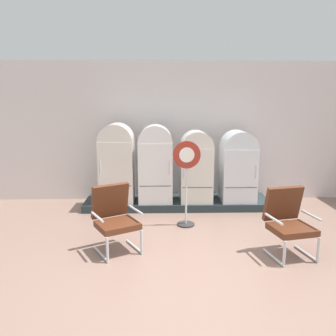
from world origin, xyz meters
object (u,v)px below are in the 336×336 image
refrigerator_0 (117,161)px  armchair_left (115,216)px  sign_stand (186,183)px  refrigerator_2 (196,165)px  refrigerator_3 (238,164)px  armchair_right (288,219)px  refrigerator_1 (155,162)px

refrigerator_0 → armchair_left: bearing=-84.3°
armchair_left → sign_stand: 1.55m
refrigerator_2 → sign_stand: bearing=-105.4°
refrigerator_3 → armchair_right: (0.25, -2.28, -0.39)m
refrigerator_2 → armchair_left: bearing=-125.6°
armchair_left → sign_stand: sign_stand is taller
refrigerator_0 → refrigerator_3: bearing=-0.2°
refrigerator_1 → armchair_left: bearing=-106.5°
armchair_left → refrigerator_2: bearing=54.4°
refrigerator_0 → refrigerator_3: refrigerator_0 is taller
refrigerator_1 → refrigerator_2: bearing=-0.1°
refrigerator_3 → armchair_left: size_ratio=1.47×
refrigerator_0 → refrigerator_3: 2.53m
refrigerator_1 → sign_stand: refrigerator_1 is taller
refrigerator_0 → refrigerator_1: (0.80, -0.05, -0.02)m
refrigerator_0 → armchair_right: (2.78, -2.28, -0.48)m
sign_stand → refrigerator_1: bearing=118.8°
refrigerator_0 → refrigerator_1: size_ratio=1.02×
armchair_left → armchair_right: size_ratio=1.00×
armchair_left → refrigerator_0: bearing=95.7°
refrigerator_3 → armchair_left: bearing=-138.5°
refrigerator_0 → refrigerator_2: (1.65, -0.05, -0.08)m
refrigerator_2 → refrigerator_3: refrigerator_2 is taller
refrigerator_3 → refrigerator_0: bearing=179.8°
refrigerator_1 → sign_stand: 1.19m
refrigerator_1 → refrigerator_2: refrigerator_1 is taller
refrigerator_0 → sign_stand: bearing=-38.2°
refrigerator_2 → sign_stand: 1.08m
refrigerator_3 → sign_stand: (-1.16, -1.07, -0.14)m
refrigerator_0 → armchair_left: refrigerator_0 is taller
refrigerator_1 → refrigerator_3: refrigerator_1 is taller
refrigerator_0 → refrigerator_1: refrigerator_0 is taller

